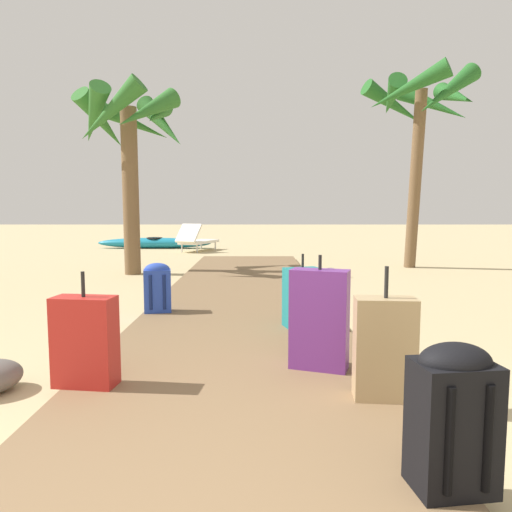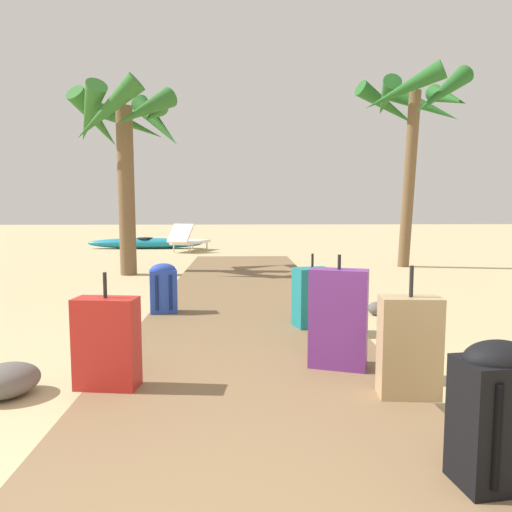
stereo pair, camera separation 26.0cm
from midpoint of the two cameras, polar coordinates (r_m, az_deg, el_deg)
The scene contains 14 objects.
ground_plane at distance 5.33m, azimuth -0.39°, elevation -7.56°, with size 60.00×60.00×0.00m, color tan.
boardwalk at distance 6.32m, azimuth -0.30°, elevation -5.08°, with size 2.14×10.15×0.08m, color brown.
backpack_blue at distance 5.34m, azimuth -10.28°, elevation -3.61°, with size 0.32×0.25×0.55m.
suitcase_red at distance 3.26m, azimuth -17.56°, elevation -9.76°, with size 0.41×0.24×0.75m.
suitcase_teal at distance 4.64m, azimuth 7.35°, elevation -4.98°, with size 0.39×0.32×0.71m.
suitcase_tan at distance 3.04m, azimuth 17.77°, elevation -10.57°, with size 0.37×0.21×0.81m.
suitcase_purple at distance 3.46m, azimuth 9.92°, elevation -7.53°, with size 0.44×0.30×0.82m.
backpack_black at distance 2.23m, azimuth 26.03°, elevation -16.70°, with size 0.34×0.28×0.62m.
palm_tree_far_right at distance 10.39m, azimuth 20.18°, elevation 16.20°, with size 2.37×2.44×3.93m.
palm_tree_far_left at distance 9.17m, azimuth -14.05°, elevation 14.37°, with size 2.14×2.16×3.44m.
lounge_chair at distance 13.56m, azimuth -6.48°, elevation 1.95°, with size 1.13×1.65×0.79m.
kayak at distance 14.80m, azimuth -11.47°, elevation 1.56°, with size 3.48×0.59×0.33m.
rock_right_near at distance 5.65m, azimuth 15.21°, elevation -6.23°, with size 0.20×0.22×0.15m, color #5B5651.
rock_right_mid at distance 8.82m, azimuth 9.90°, elevation -1.85°, with size 0.26×0.24×0.14m, color gray.
Camera 1 is at (0.18, -1.13, 1.23)m, focal length 33.24 mm.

